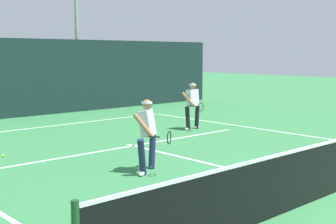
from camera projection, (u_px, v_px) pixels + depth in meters
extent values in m
plane|color=#337A44|center=(333.00, 193.00, 8.74)|extent=(80.00, 80.00, 0.00)
cube|color=white|center=(51.00, 126.00, 16.82)|extent=(10.24, 0.10, 0.01)
cube|color=white|center=(133.00, 146.00, 13.23)|extent=(8.34, 0.10, 0.01)
cube|color=white|center=(208.00, 163.00, 11.09)|extent=(0.10, 6.40, 0.01)
cube|color=black|center=(334.00, 168.00, 8.68)|extent=(11.04, 0.02, 0.99)
cube|color=white|center=(335.00, 141.00, 8.61)|extent=(11.04, 0.03, 0.05)
cylinder|color=#1E234C|center=(152.00, 151.00, 10.62)|extent=(0.30, 0.26, 0.83)
cylinder|color=#1E234C|center=(142.00, 157.00, 9.93)|extent=(0.35, 0.29, 0.83)
ellipsoid|color=white|center=(152.00, 166.00, 10.66)|extent=(0.28, 0.23, 0.09)
ellipsoid|color=white|center=(142.00, 174.00, 9.98)|extent=(0.28, 0.23, 0.09)
cube|color=silver|center=(147.00, 123.00, 10.19)|extent=(0.53, 0.50, 0.60)
cylinder|color=#9E704C|center=(150.00, 123.00, 10.41)|extent=(0.26, 0.21, 0.63)
cylinder|color=#9E704C|center=(144.00, 126.00, 9.97)|extent=(0.34, 0.46, 0.54)
sphere|color=#9E704C|center=(147.00, 104.00, 10.14)|extent=(0.22, 0.22, 0.22)
cylinder|color=white|center=(147.00, 103.00, 10.13)|extent=(0.33, 0.33, 0.04)
cylinder|color=black|center=(154.00, 137.00, 9.88)|extent=(0.16, 0.24, 0.03)
torus|color=black|center=(169.00, 137.00, 9.78)|extent=(0.26, 0.17, 0.29)
cylinder|color=black|center=(197.00, 117.00, 16.26)|extent=(0.21, 0.16, 0.82)
cylinder|color=black|center=(188.00, 118.00, 15.89)|extent=(0.24, 0.16, 0.83)
ellipsoid|color=white|center=(197.00, 127.00, 16.30)|extent=(0.27, 0.13, 0.09)
ellipsoid|color=white|center=(188.00, 129.00, 15.94)|extent=(0.27, 0.13, 0.09)
cube|color=silver|center=(193.00, 98.00, 15.99)|extent=(0.44, 0.31, 0.59)
cylinder|color=#9E704C|center=(197.00, 98.00, 16.16)|extent=(0.14, 0.11, 0.63)
cylinder|color=#9E704C|center=(188.00, 99.00, 15.82)|extent=(0.14, 0.55, 0.47)
sphere|color=#9E704C|center=(193.00, 86.00, 15.93)|extent=(0.22, 0.22, 0.22)
cylinder|color=white|center=(193.00, 85.00, 15.93)|extent=(0.26, 0.26, 0.04)
cylinder|color=black|center=(193.00, 106.00, 15.64)|extent=(0.05, 0.26, 0.03)
torus|color=black|center=(201.00, 107.00, 15.41)|extent=(0.29, 0.05, 0.29)
sphere|color=#D1E033|center=(3.00, 156.00, 11.79)|extent=(0.07, 0.07, 0.07)
cube|color=#172C2B|center=(13.00, 78.00, 18.85)|extent=(22.33, 0.12, 3.25)
cylinder|color=#9EA39E|center=(77.00, 40.00, 21.65)|extent=(0.18, 0.18, 6.47)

